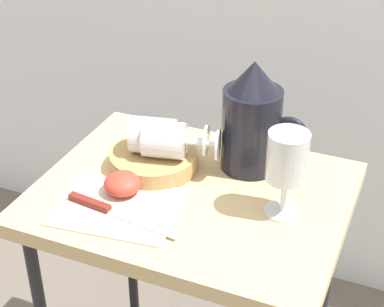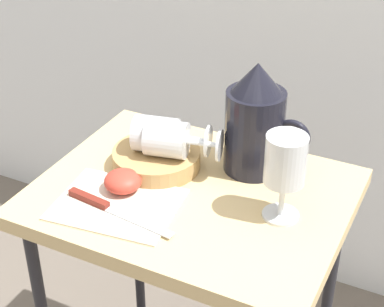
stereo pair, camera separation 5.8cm
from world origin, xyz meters
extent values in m
cube|color=tan|center=(0.00, 0.00, 0.65)|extent=(0.56, 0.44, 0.03)
cylinder|color=black|center=(-0.24, 0.18, 0.32)|extent=(0.02, 0.02, 0.64)
cylinder|color=black|center=(0.24, 0.18, 0.32)|extent=(0.02, 0.02, 0.64)
cube|color=beige|center=(-0.10, -0.10, 0.67)|extent=(0.23, 0.19, 0.00)
cylinder|color=tan|center=(-0.10, 0.04, 0.68)|extent=(0.17, 0.17, 0.03)
cylinder|color=black|center=(0.07, 0.12, 0.75)|extent=(0.11, 0.11, 0.16)
cylinder|color=#D1661E|center=(0.07, 0.12, 0.72)|extent=(0.10, 0.10, 0.09)
cone|color=black|center=(0.07, 0.12, 0.86)|extent=(0.09, 0.09, 0.06)
torus|color=black|center=(0.14, 0.12, 0.76)|extent=(0.07, 0.01, 0.07)
cylinder|color=silver|center=(0.17, 0.00, 0.67)|extent=(0.06, 0.06, 0.00)
cylinder|color=silver|center=(0.17, 0.00, 0.70)|extent=(0.01, 0.01, 0.07)
cylinder|color=silver|center=(0.17, 0.00, 0.78)|extent=(0.07, 0.07, 0.09)
cylinder|color=#D1661E|center=(0.17, 0.00, 0.76)|extent=(0.06, 0.06, 0.04)
cylinder|color=silver|center=(-0.10, 0.05, 0.74)|extent=(0.10, 0.09, 0.07)
cylinder|color=silver|center=(-0.03, 0.06, 0.74)|extent=(0.06, 0.02, 0.01)
cylinder|color=silver|center=(0.00, 0.07, 0.74)|extent=(0.02, 0.06, 0.06)
cylinder|color=silver|center=(-0.07, 0.04, 0.74)|extent=(0.09, 0.09, 0.07)
cylinder|color=silver|center=(-0.01, 0.06, 0.74)|extent=(0.06, 0.02, 0.01)
cylinder|color=silver|center=(0.03, 0.06, 0.74)|extent=(0.02, 0.06, 0.06)
ellipsoid|color=#CC3D2D|center=(-0.11, -0.06, 0.69)|extent=(0.07, 0.07, 0.04)
cube|color=silver|center=(-0.04, -0.13, 0.67)|extent=(0.14, 0.03, 0.00)
cube|color=maroon|center=(-0.15, -0.12, 0.68)|extent=(0.09, 0.02, 0.01)
camera|label=1|loc=(0.36, -0.86, 1.32)|focal=58.00mm
camera|label=2|loc=(0.41, -0.83, 1.32)|focal=58.00mm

